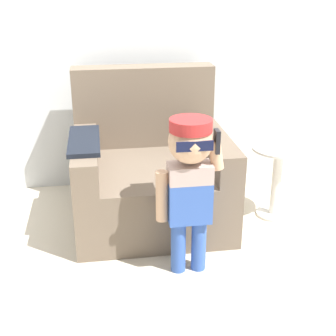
{
  "coord_description": "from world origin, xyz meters",
  "views": [
    {
      "loc": [
        -0.13,
        -3.08,
        1.66
      ],
      "look_at": [
        0.29,
        -0.38,
        0.53
      ],
      "focal_mm": 50.0,
      "sensor_mm": 36.0,
      "label": 1
    }
  ],
  "objects": [
    {
      "name": "wall_back",
      "position": [
        0.0,
        0.66,
        1.3
      ],
      "size": [
        10.0,
        0.05,
        2.6
      ],
      "color": "silver",
      "rests_on": "ground_plane"
    },
    {
      "name": "armchair",
      "position": [
        0.21,
        0.03,
        0.34
      ],
      "size": [
        1.08,
        1.05,
        1.04
      ],
      "color": "#6B5B4C",
      "rests_on": "ground_plane"
    },
    {
      "name": "side_table",
      "position": [
        1.12,
        -0.14,
        0.32
      ],
      "size": [
        0.39,
        0.39,
        0.54
      ],
      "color": "white",
      "rests_on": "ground_plane"
    },
    {
      "name": "ground_plane",
      "position": [
        0.0,
        0.0,
        0.0
      ],
      "size": [
        10.0,
        10.0,
        0.0
      ],
      "primitive_type": "plane",
      "color": "beige"
    },
    {
      "name": "person_child",
      "position": [
        0.36,
        -0.73,
        0.63
      ],
      "size": [
        0.39,
        0.29,
        0.95
      ],
      "color": "#3356AD",
      "rests_on": "ground_plane"
    }
  ]
}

